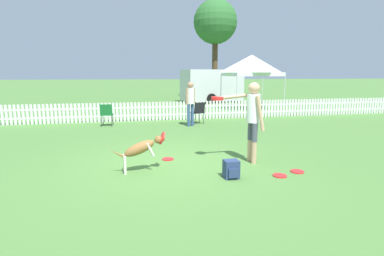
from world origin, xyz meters
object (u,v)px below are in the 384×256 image
(equipment_trailer, at_px, (212,85))
(handler_person, at_px, (251,112))
(canopy_tent_main, at_px, (252,66))
(frisbee_near_dog, at_px, (297,172))
(folding_chair_center, at_px, (107,113))
(folding_chair_blue_left, at_px, (198,111))
(spectator_standing, at_px, (190,99))
(backpack_on_grass, at_px, (231,169))
(leaping_dog, at_px, (141,148))
(tree_left_grove, at_px, (215,23))
(frisbee_midfield, at_px, (168,159))
(frisbee_near_handler, at_px, (280,176))

(equipment_trailer, bearing_deg, handler_person, -112.64)
(canopy_tent_main, bearing_deg, frisbee_near_dog, -108.43)
(frisbee_near_dog, distance_m, folding_chair_center, 7.57)
(frisbee_near_dog, bearing_deg, folding_chair_blue_left, 95.10)
(spectator_standing, bearing_deg, backpack_on_grass, 58.66)
(folding_chair_center, xyz_separation_m, spectator_standing, (3.08, -0.63, 0.50))
(handler_person, relative_size, frisbee_near_dog, 6.68)
(handler_person, bearing_deg, folding_chair_blue_left, -4.83)
(leaping_dog, height_order, spectator_standing, spectator_standing)
(handler_person, height_order, folding_chair_center, handler_person)
(equipment_trailer, distance_m, tree_left_grove, 6.54)
(spectator_standing, relative_size, equipment_trailer, 0.34)
(folding_chair_center, xyz_separation_m, tree_left_grove, (8.00, 12.87, 5.55))
(folding_chair_center, bearing_deg, leaping_dog, 104.54)
(frisbee_near_dog, relative_size, spectator_standing, 0.16)
(leaping_dog, relative_size, tree_left_grove, 0.14)
(folding_chair_center, relative_size, equipment_trailer, 0.17)
(leaping_dog, bearing_deg, canopy_tent_main, 143.14)
(frisbee_midfield, height_order, equipment_trailer, equipment_trailer)
(tree_left_grove, bearing_deg, folding_chair_blue_left, -109.07)
(folding_chair_blue_left, relative_size, tree_left_grove, 0.11)
(backpack_on_grass, bearing_deg, leaping_dog, 155.77)
(frisbee_near_handler, bearing_deg, handler_person, 101.71)
(leaping_dog, xyz_separation_m, folding_chair_center, (-1.01, 5.70, 0.02))
(frisbee_near_handler, bearing_deg, tree_left_grove, 77.17)
(frisbee_near_handler, relative_size, equipment_trailer, 0.05)
(handler_person, relative_size, canopy_tent_main, 0.59)
(frisbee_near_handler, distance_m, canopy_tent_main, 11.91)
(frisbee_near_handler, distance_m, tree_left_grove, 20.80)
(frisbee_near_dog, distance_m, spectator_standing, 5.92)
(leaping_dog, relative_size, equipment_trailer, 0.22)
(handler_person, distance_m, canopy_tent_main, 10.89)
(folding_chair_blue_left, height_order, equipment_trailer, equipment_trailer)
(folding_chair_center, bearing_deg, spectator_standing, 173.00)
(frisbee_midfield, bearing_deg, folding_chair_blue_left, 68.75)
(frisbee_near_dog, bearing_deg, frisbee_near_handler, -161.95)
(frisbee_near_handler, bearing_deg, folding_chair_blue_left, 90.84)
(canopy_tent_main, height_order, spectator_standing, canopy_tent_main)
(tree_left_grove, bearing_deg, backpack_on_grass, -105.54)
(folding_chair_blue_left, distance_m, tree_left_grove, 14.88)
(frisbee_midfield, height_order, tree_left_grove, tree_left_grove)
(leaping_dog, height_order, equipment_trailer, equipment_trailer)
(leaping_dog, relative_size, frisbee_near_dog, 4.19)
(frisbee_near_handler, relative_size, folding_chair_center, 0.31)
(folding_chair_center, distance_m, canopy_tent_main, 9.01)
(leaping_dog, relative_size, frisbee_near_handler, 4.19)
(leaping_dog, distance_m, equipment_trailer, 15.49)
(frisbee_midfield, bearing_deg, frisbee_near_handler, -39.29)
(handler_person, bearing_deg, equipment_trailer, -16.26)
(canopy_tent_main, distance_m, equipment_trailer, 4.63)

